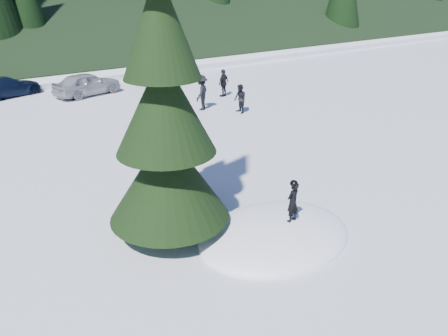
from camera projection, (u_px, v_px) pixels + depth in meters
ground at (275, 236)px, 11.91m from camera, size 200.00×200.00×0.00m
snow_mound at (275, 236)px, 11.91m from camera, size 4.48×3.52×0.96m
spruce_tall at (165, 118)px, 10.74m from camera, size 3.20×3.20×8.60m
spruce_short at (173, 141)px, 12.80m from camera, size 2.20×2.20×5.37m
child_skier at (293, 202)px, 11.52m from camera, size 0.44×0.32×1.12m
adult_0 at (240, 99)px, 23.03m from camera, size 0.71×0.84×1.53m
adult_1 at (224, 83)px, 26.46m from camera, size 1.05×0.71×1.66m
adult_2 at (202, 93)px, 23.57m from camera, size 1.40×1.30×1.89m
car_3 at (6, 87)px, 26.47m from camera, size 4.56×2.93×1.23m
car_4 at (87, 84)px, 26.79m from camera, size 4.42×2.51×1.42m
car_5 at (162, 71)px, 30.59m from camera, size 4.80×2.52×1.51m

